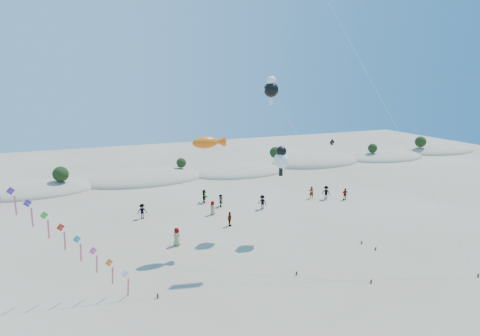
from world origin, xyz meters
name	(u,v)px	position (x,y,z in m)	size (l,w,h in m)	color
dune_ridge	(152,179)	(1.06, 45.14, 0.11)	(145.30, 11.49, 5.57)	tan
fish_kite	(209,143)	(1.53, 16.97, 10.08)	(11.01, 12.28, 10.65)	#3F2D1E
cartoon_kite_low	(281,159)	(8.89, 16.81, 8.05)	(3.53, 8.90, 9.31)	#3F2D1E
cartoon_kite_high	(271,88)	(9.48, 20.35, 14.76)	(6.83, 9.41, 16.03)	#3F2D1E
dark_kite	(343,170)	(17.81, 18.59, 5.69)	(3.80, 12.50, 8.69)	#3F2D1E
beachgoers	(240,203)	(8.24, 25.72, 0.86)	(27.03, 13.27, 1.83)	slate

